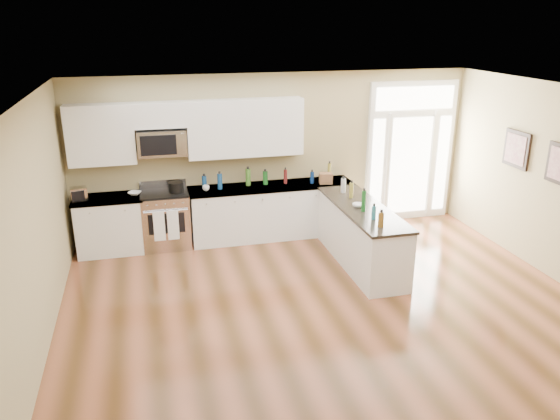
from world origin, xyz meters
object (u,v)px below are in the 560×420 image
Objects in this scene: peninsula_cabinet at (361,237)px; stockpot at (176,187)px; kitchen_range at (166,219)px; toaster_oven at (79,194)px.

peninsula_cabinet is 3.11m from stockpot.
kitchen_range is 1.43m from toaster_oven.
stockpot is at bearing -9.55° from toaster_oven.
stockpot is 0.99× the size of toaster_oven.
peninsula_cabinet is at bearing -26.50° from kitchen_range.
peninsula_cabinet is at bearing -27.60° from stockpot.
stockpot reaches higher than peninsula_cabinet.
kitchen_range is at bearing 170.12° from stockpot.
kitchen_range is at bearing 153.50° from peninsula_cabinet.
peninsula_cabinet is 3.25m from kitchen_range.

